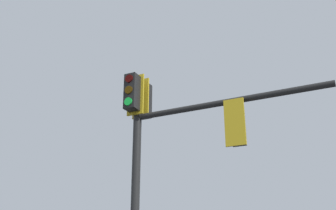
# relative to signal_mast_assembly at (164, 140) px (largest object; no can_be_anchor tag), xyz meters

# --- Properties ---
(signal_mast_assembly) EXTENTS (4.42, 2.56, 5.98)m
(signal_mast_assembly) POSITION_rel_signal_mast_assembly_xyz_m (0.00, 0.00, 0.00)
(signal_mast_assembly) COLOR black
(signal_mast_assembly) RESTS_ON ground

